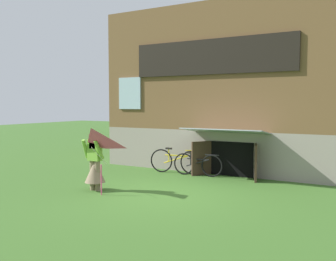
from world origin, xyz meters
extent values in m
plane|color=#386023|center=(0.00, 0.00, 0.00)|extent=(60.00, 60.00, 0.00)
cube|color=gray|center=(0.00, 5.28, 0.68)|extent=(7.99, 4.55, 1.37)
cube|color=brown|center=(0.00, 5.28, 3.38)|extent=(7.99, 4.55, 4.03)
cube|color=black|center=(0.00, 2.96, 3.65)|extent=(5.26, 0.08, 1.08)
cube|color=#9EB7C6|center=(0.00, 2.98, 3.65)|extent=(5.10, 0.04, 0.96)
cube|color=#9EB7C6|center=(-3.05, 2.97, 2.57)|extent=(0.90, 0.06, 1.10)
cube|color=black|center=(0.68, 2.98, 0.53)|extent=(1.40, 0.03, 1.05)
cube|color=#3D2B1E|center=(-0.17, 2.70, 0.53)|extent=(0.43, 0.62, 1.05)
cube|color=#3D2B1E|center=(1.53, 2.70, 0.53)|extent=(0.27, 0.69, 1.05)
cube|color=gray|center=(0.68, 2.45, 1.42)|extent=(2.44, 1.09, 0.18)
cylinder|color=#7F6B51|center=(-1.77, -0.52, 0.38)|extent=(0.14, 0.14, 0.77)
cylinder|color=#7F6B51|center=(-1.61, -0.52, 0.38)|extent=(0.14, 0.14, 0.77)
cone|color=#7F6B51|center=(-1.69, -0.52, 0.50)|extent=(0.52, 0.52, 0.57)
cube|color=#72AD38|center=(-1.69, -0.52, 1.04)|extent=(0.34, 0.20, 0.54)
cylinder|color=#72AD38|center=(-1.91, -0.62, 1.06)|extent=(0.16, 0.31, 0.50)
cylinder|color=#72AD38|center=(-1.47, -0.62, 1.06)|extent=(0.16, 0.31, 0.50)
cube|color=maroon|center=(-1.69, -0.58, 1.26)|extent=(0.20, 0.08, 0.36)
sphere|color=#D8AD8E|center=(-1.69, -0.52, 1.41)|extent=(0.21, 0.21, 0.21)
pyramid|color=#E54C7F|center=(-1.32, -1.07, 1.25)|extent=(0.90, 0.68, 0.57)
cylinder|color=beige|center=(-1.34, -0.77, 0.94)|extent=(0.01, 0.57, 0.50)
cylinder|color=#E54C7F|center=(-1.24, -0.82, 0.37)|extent=(0.03, 0.03, 0.74)
torus|color=black|center=(0.23, 2.56, 0.34)|extent=(0.68, 0.09, 0.67)
torus|color=black|center=(-0.68, 2.49, 0.34)|extent=(0.68, 0.09, 0.67)
cylinder|color=black|center=(-0.22, 2.52, 0.51)|extent=(0.69, 0.08, 0.04)
cylinder|color=black|center=(-0.22, 2.52, 0.40)|extent=(0.75, 0.09, 0.27)
cylinder|color=black|center=(-0.45, 2.51, 0.51)|extent=(0.04, 0.04, 0.38)
cube|color=black|center=(-0.45, 2.51, 0.70)|extent=(0.20, 0.08, 0.05)
cylinder|color=black|center=(0.23, 2.56, 0.67)|extent=(0.44, 0.06, 0.03)
torus|color=black|center=(-0.49, 2.65, 0.38)|extent=(0.75, 0.15, 0.75)
torus|color=black|center=(-1.50, 2.50, 0.38)|extent=(0.75, 0.15, 0.75)
cylinder|color=gold|center=(-0.99, 2.58, 0.57)|extent=(0.77, 0.15, 0.04)
cylinder|color=gold|center=(-0.99, 2.58, 0.45)|extent=(0.84, 0.16, 0.30)
cylinder|color=gold|center=(-1.25, 2.54, 0.57)|extent=(0.04, 0.04, 0.42)
cube|color=black|center=(-1.25, 2.54, 0.78)|extent=(0.20, 0.08, 0.05)
cylinder|color=gold|center=(-0.49, 2.65, 0.75)|extent=(0.44, 0.09, 0.03)
camera|label=1|loc=(4.53, -7.78, 2.20)|focal=39.83mm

